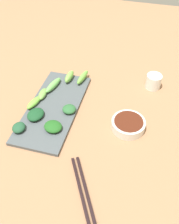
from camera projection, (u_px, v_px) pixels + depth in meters
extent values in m
cube|color=#976B4A|center=(86.00, 119.00, 0.91)|extent=(2.10, 2.10, 0.02)
cylinder|color=silver|center=(128.00, 125.00, 0.86)|extent=(0.11, 0.11, 0.03)
cylinder|color=#4D2012|center=(128.00, 124.00, 0.85)|extent=(0.10, 0.10, 0.03)
cube|color=#474F53|center=(54.00, 108.00, 0.93)|extent=(0.17, 0.39, 0.01)
ellipsoid|color=#6DA348|center=(43.00, 94.00, 0.96)|extent=(0.03, 0.07, 0.02)
ellipsoid|color=#69B656|center=(53.00, 85.00, 0.99)|extent=(0.05, 0.10, 0.02)
ellipsoid|color=#6BB144|center=(83.00, 77.00, 1.02)|extent=(0.04, 0.09, 0.03)
ellipsoid|color=#174424|center=(36.00, 114.00, 0.88)|extent=(0.06, 0.07, 0.02)
ellipsoid|color=#204C30|center=(19.00, 128.00, 0.84)|extent=(0.05, 0.05, 0.02)
ellipsoid|color=#295D30|center=(69.00, 110.00, 0.90)|extent=(0.06, 0.06, 0.02)
ellipsoid|color=#71B83E|center=(34.00, 103.00, 0.92)|extent=(0.04, 0.08, 0.02)
ellipsoid|color=#1F581E|center=(53.00, 127.00, 0.84)|extent=(0.07, 0.07, 0.02)
ellipsoid|color=#77B34A|center=(69.00, 77.00, 1.02)|extent=(0.03, 0.08, 0.03)
cube|color=black|center=(86.00, 192.00, 0.70)|extent=(0.12, 0.20, 0.01)
cube|color=black|center=(81.00, 193.00, 0.70)|extent=(0.12, 0.20, 0.01)
cylinder|color=white|center=(154.00, 81.00, 1.00)|extent=(0.06, 0.06, 0.06)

